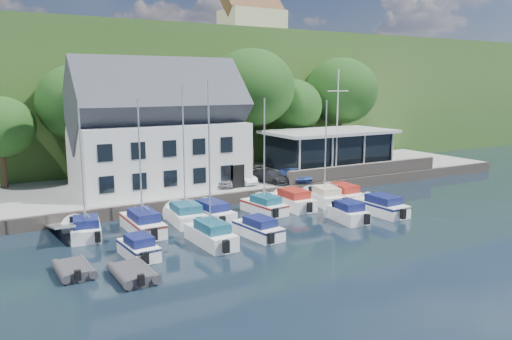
% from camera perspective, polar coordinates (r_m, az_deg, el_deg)
% --- Properties ---
extents(ground, '(180.00, 180.00, 0.00)m').
position_cam_1_polar(ground, '(33.77, 10.13, -7.25)').
color(ground, black).
rests_on(ground, ground).
extents(quay, '(60.00, 13.00, 1.00)m').
position_cam_1_polar(quay, '(47.97, -3.29, -1.38)').
color(quay, gray).
rests_on(quay, ground).
extents(quay_face, '(60.00, 0.30, 1.00)m').
position_cam_1_polar(quay_face, '(42.37, 0.62, -2.88)').
color(quay_face, '#706459').
rests_on(quay_face, ground).
extents(hillside, '(160.00, 75.00, 16.00)m').
position_cam_1_polar(hillside, '(89.18, -16.28, 8.31)').
color(hillside, '#2A4E1D').
rests_on(hillside, ground).
extents(field_patch, '(50.00, 30.00, 0.30)m').
position_cam_1_polar(field_patch, '(99.18, -13.01, 13.28)').
color(field_patch, olive).
rests_on(field_patch, hillside).
extents(farmhouse, '(10.40, 7.00, 8.20)m').
position_cam_1_polar(farmhouse, '(88.43, -0.45, 16.54)').
color(farmhouse, beige).
rests_on(farmhouse, hillside).
extents(harbor_building, '(14.40, 8.20, 8.70)m').
position_cam_1_polar(harbor_building, '(43.68, -11.04, 3.78)').
color(harbor_building, silver).
rests_on(harbor_building, quay).
extents(club_pavilion, '(13.20, 7.20, 4.10)m').
position_cam_1_polar(club_pavilion, '(52.10, 8.34, 2.27)').
color(club_pavilion, black).
rests_on(club_pavilion, quay).
extents(seawall, '(18.00, 0.50, 1.20)m').
position_cam_1_polar(seawall, '(49.47, 12.48, 0.04)').
color(seawall, '#706459').
rests_on(seawall, quay).
extents(gangway, '(1.20, 6.00, 1.40)m').
position_cam_1_polar(gangway, '(35.37, -21.56, -7.01)').
color(gangway, silver).
rests_on(gangway, ground).
extents(car_silver, '(2.36, 3.78, 1.20)m').
position_cam_1_polar(car_silver, '(43.56, -3.92, -1.07)').
color(car_silver, '#ABABAF').
rests_on(car_silver, quay).
extents(car_white, '(1.26, 3.54, 1.16)m').
position_cam_1_polar(car_white, '(44.55, -1.54, -0.82)').
color(car_white, silver).
rests_on(car_white, quay).
extents(car_dgrey, '(2.60, 4.33, 1.18)m').
position_cam_1_polar(car_dgrey, '(45.07, 1.71, -0.69)').
color(car_dgrey, '#2A2A2E').
rests_on(car_dgrey, quay).
extents(car_blue, '(1.68, 3.64, 1.21)m').
position_cam_1_polar(car_blue, '(45.97, 4.51, -0.49)').
color(car_blue, '#314C96').
rests_on(car_blue, quay).
extents(flagpole, '(2.44, 0.20, 10.17)m').
position_cam_1_polar(flagpole, '(48.27, 9.27, 5.28)').
color(flagpole, silver).
rests_on(flagpole, quay).
extents(tree_0, '(5.72, 5.72, 7.82)m').
position_cam_1_polar(tree_0, '(47.32, -27.07, 2.80)').
color(tree_0, '#153710').
rests_on(tree_0, quay).
extents(tree_1, '(7.77, 7.77, 10.62)m').
position_cam_1_polar(tree_1, '(48.20, -19.31, 5.11)').
color(tree_1, '#153710').
rests_on(tree_1, quay).
extents(tree_2, '(7.17, 7.17, 9.81)m').
position_cam_1_polar(tree_2, '(50.62, -9.69, 5.26)').
color(tree_2, '#153710').
rests_on(tree_2, quay).
extents(tree_3, '(9.14, 9.14, 12.49)m').
position_cam_1_polar(tree_3, '(53.16, -0.51, 7.07)').
color(tree_3, '#153710').
rests_on(tree_3, quay).
extents(tree_4, '(6.85, 6.85, 9.37)m').
position_cam_1_polar(tree_4, '(56.70, 4.08, 5.64)').
color(tree_4, '#153710').
rests_on(tree_4, quay).
extents(tree_5, '(8.68, 8.68, 11.86)m').
position_cam_1_polar(tree_5, '(60.86, 9.66, 6.99)').
color(tree_5, '#153710').
rests_on(tree_5, quay).
extents(boat_r1_0, '(2.83, 5.46, 8.35)m').
position_cam_1_polar(boat_r1_0, '(33.51, -19.24, -0.44)').
color(boat_r1_0, white).
rests_on(boat_r1_0, ground).
extents(boat_r1_1, '(2.08, 7.02, 9.40)m').
position_cam_1_polar(boat_r1_1, '(33.54, -13.11, 0.78)').
color(boat_r1_1, white).
rests_on(boat_r1_1, ground).
extents(boat_r1_2, '(2.55, 5.87, 9.01)m').
position_cam_1_polar(boat_r1_2, '(35.27, -8.23, 1.05)').
color(boat_r1_2, white).
rests_on(boat_r1_2, ground).
extents(boat_r1_3, '(2.57, 6.69, 1.46)m').
position_cam_1_polar(boat_r1_3, '(36.57, -5.19, -4.61)').
color(boat_r1_3, white).
rests_on(boat_r1_3, ground).
extents(boat_r1_4, '(2.70, 5.90, 8.41)m').
position_cam_1_polar(boat_r1_4, '(37.80, 0.95, 1.28)').
color(boat_r1_4, white).
rests_on(boat_r1_4, ground).
extents(boat_r1_5, '(2.12, 6.30, 1.56)m').
position_cam_1_polar(boat_r1_5, '(39.98, 4.15, -3.27)').
color(boat_r1_5, white).
rests_on(boat_r1_5, ground).
extents(boat_r1_6, '(2.96, 6.07, 9.14)m').
position_cam_1_polar(boat_r1_6, '(40.88, 7.95, 2.35)').
color(boat_r1_6, white).
rests_on(boat_r1_6, ground).
extents(boat_r1_7, '(2.29, 6.45, 1.52)m').
position_cam_1_polar(boat_r1_7, '(42.71, 9.73, -2.56)').
color(boat_r1_7, white).
rests_on(boat_r1_7, ground).
extents(boat_r2_0, '(2.03, 4.65, 1.35)m').
position_cam_1_polar(boat_r2_0, '(29.66, -13.29, -8.44)').
color(boat_r2_0, white).
rests_on(boat_r2_0, ground).
extents(boat_r2_1, '(2.12, 6.38, 9.36)m').
position_cam_1_polar(boat_r2_1, '(30.28, -5.34, -0.01)').
color(boat_r2_1, white).
rests_on(boat_r2_1, ground).
extents(boat_r2_2, '(2.42, 5.59, 1.35)m').
position_cam_1_polar(boat_r2_2, '(32.56, 0.24, -6.50)').
color(boat_r2_2, white).
rests_on(boat_r2_2, ground).
extents(boat_r2_3, '(2.39, 5.10, 1.48)m').
position_cam_1_polar(boat_r2_3, '(36.82, 10.40, -4.62)').
color(boat_r2_3, white).
rests_on(boat_r2_3, ground).
extents(boat_r2_4, '(2.33, 6.45, 1.50)m').
position_cam_1_polar(boat_r2_4, '(39.29, 14.03, -3.82)').
color(boat_r2_4, white).
rests_on(boat_r2_4, ground).
extents(dinghy_0, '(1.95, 3.12, 0.71)m').
position_cam_1_polar(dinghy_0, '(28.17, -20.11, -10.46)').
color(dinghy_0, '#343337').
rests_on(dinghy_0, ground).
extents(dinghy_1, '(2.07, 3.34, 0.77)m').
position_cam_1_polar(dinghy_1, '(26.68, -13.87, -11.22)').
color(dinghy_1, '#343337').
rests_on(dinghy_1, ground).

